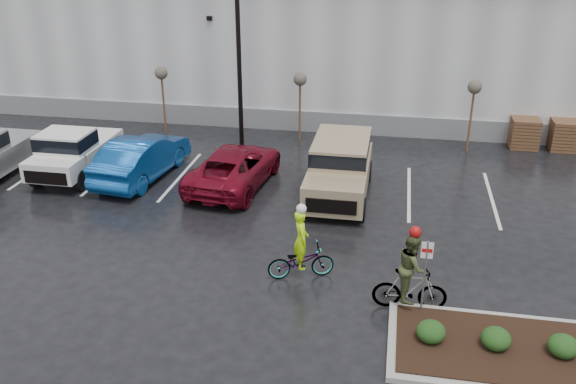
% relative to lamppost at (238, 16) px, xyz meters
% --- Properties ---
extents(ground, '(120.00, 120.00, 0.00)m').
position_rel_lamppost_xyz_m(ground, '(4.00, -12.00, -5.69)').
color(ground, black).
rests_on(ground, ground).
extents(warehouse, '(60.50, 15.50, 7.20)m').
position_rel_lamppost_xyz_m(warehouse, '(4.00, 9.99, -2.04)').
color(warehouse, '#B6B8BB').
rests_on(warehouse, ground).
extents(lamppost, '(0.50, 1.00, 9.22)m').
position_rel_lamppost_xyz_m(lamppost, '(0.00, 0.00, 0.00)').
color(lamppost, black).
rests_on(lamppost, ground).
extents(sapling_west, '(0.60, 0.60, 3.20)m').
position_rel_lamppost_xyz_m(sapling_west, '(-4.00, 1.00, -2.96)').
color(sapling_west, brown).
rests_on(sapling_west, ground).
extents(sapling_mid, '(0.60, 0.60, 3.20)m').
position_rel_lamppost_xyz_m(sapling_mid, '(2.50, 1.00, -2.96)').
color(sapling_mid, brown).
rests_on(sapling_mid, ground).
extents(sapling_east, '(0.60, 0.60, 3.20)m').
position_rel_lamppost_xyz_m(sapling_east, '(10.00, 1.00, -2.96)').
color(sapling_east, brown).
rests_on(sapling_east, ground).
extents(pallet_stack_a, '(1.20, 1.20, 1.35)m').
position_rel_lamppost_xyz_m(pallet_stack_a, '(12.50, 2.00, -5.01)').
color(pallet_stack_a, brown).
rests_on(pallet_stack_a, ground).
extents(pallet_stack_b, '(1.20, 1.20, 1.35)m').
position_rel_lamppost_xyz_m(pallet_stack_b, '(14.20, 2.00, -5.01)').
color(pallet_stack_b, brown).
rests_on(pallet_stack_b, ground).
extents(curb_island, '(8.00, 3.00, 0.15)m').
position_rel_lamppost_xyz_m(curb_island, '(11.00, -13.00, -5.61)').
color(curb_island, gray).
rests_on(curb_island, ground).
extents(mulch_bed, '(7.60, 2.60, 0.04)m').
position_rel_lamppost_xyz_m(mulch_bed, '(11.00, -13.00, -5.52)').
color(mulch_bed, black).
rests_on(mulch_bed, curb_island).
extents(shrub_a, '(0.70, 0.70, 0.52)m').
position_rel_lamppost_xyz_m(shrub_a, '(8.00, -13.00, -5.27)').
color(shrub_a, '#123412').
rests_on(shrub_a, curb_island).
extents(shrub_b, '(0.70, 0.70, 0.52)m').
position_rel_lamppost_xyz_m(shrub_b, '(9.50, -13.00, -5.27)').
color(shrub_b, '#123412').
rests_on(shrub_b, curb_island).
extents(shrub_c, '(0.70, 0.70, 0.52)m').
position_rel_lamppost_xyz_m(shrub_c, '(11.00, -13.00, -5.27)').
color(shrub_c, '#123412').
rests_on(shrub_c, curb_island).
extents(fire_lane_sign, '(0.30, 0.05, 2.20)m').
position_rel_lamppost_xyz_m(fire_lane_sign, '(7.80, -11.80, -4.28)').
color(fire_lane_sign, gray).
rests_on(fire_lane_sign, ground).
extents(pickup_white, '(2.10, 5.20, 1.96)m').
position_rel_lamppost_xyz_m(pickup_white, '(-5.66, -4.16, -4.71)').
color(pickup_white, silver).
rests_on(pickup_white, ground).
extents(car_blue, '(2.39, 5.32, 1.70)m').
position_rel_lamppost_xyz_m(car_blue, '(-2.93, -4.35, -4.84)').
color(car_blue, navy).
rests_on(car_blue, ground).
extents(car_red, '(3.04, 5.59, 1.49)m').
position_rel_lamppost_xyz_m(car_red, '(0.87, -4.43, -4.94)').
color(car_red, maroon).
rests_on(car_red, ground).
extents(suv_tan, '(2.20, 5.10, 2.06)m').
position_rel_lamppost_xyz_m(suv_tan, '(4.91, -4.74, -4.66)').
color(suv_tan, '#9E896B').
rests_on(suv_tan, ground).
extents(cyclist_hivis, '(2.03, 1.27, 2.32)m').
position_rel_lamppost_xyz_m(cyclist_hivis, '(4.43, -10.50, -4.97)').
color(cyclist_hivis, '#3F3F44').
rests_on(cyclist_hivis, ground).
extents(cyclist_olive, '(1.91, 0.93, 2.44)m').
position_rel_lamppost_xyz_m(cyclist_olive, '(7.48, -11.52, -4.80)').
color(cyclist_olive, '#3F3F44').
rests_on(cyclist_olive, ground).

